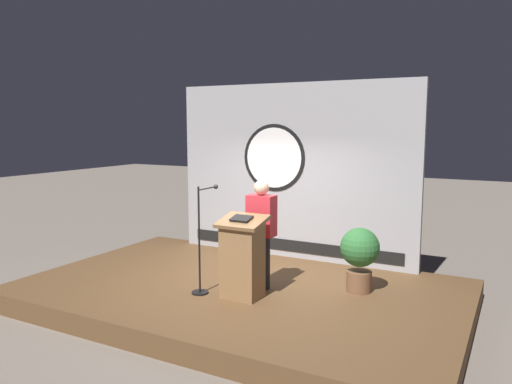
{
  "coord_description": "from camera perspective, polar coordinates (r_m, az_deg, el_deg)",
  "views": [
    {
      "loc": [
        3.6,
        -6.22,
        2.68
      ],
      "look_at": [
        0.28,
        -0.04,
        1.73
      ],
      "focal_mm": 34.83,
      "sensor_mm": 36.0,
      "label": 1
    }
  ],
  "objects": [
    {
      "name": "speaker_person",
      "position": [
        7.23,
        0.62,
        -4.8
      ],
      "size": [
        0.4,
        0.26,
        1.6
      ],
      "color": "black",
      "rests_on": "stage_platform"
    },
    {
      "name": "podium",
      "position": [
        6.91,
        -1.59,
        -7.56
      ],
      "size": [
        0.64,
        0.5,
        1.16
      ],
      "color": "olive",
      "rests_on": "stage_platform"
    },
    {
      "name": "ground_plane",
      "position": [
        7.67,
        -1.74,
        -12.76
      ],
      "size": [
        40.0,
        40.0,
        0.0
      ],
      "primitive_type": "plane",
      "color": "#6B6056"
    },
    {
      "name": "potted_plant",
      "position": [
        7.29,
        11.82,
        -6.93
      ],
      "size": [
        0.56,
        0.56,
        0.93
      ],
      "color": "brown",
      "rests_on": "stage_platform"
    },
    {
      "name": "banner_display",
      "position": [
        8.88,
        4.13,
        2.31
      ],
      "size": [
        4.51,
        0.12,
        3.11
      ],
      "color": "#9E9EA3",
      "rests_on": "stage_platform"
    },
    {
      "name": "stage_platform",
      "position": [
        7.62,
        -1.75,
        -11.7
      ],
      "size": [
        6.4,
        4.0,
        0.3
      ],
      "primitive_type": "cube",
      "color": "brown",
      "rests_on": "ground"
    },
    {
      "name": "microphone_stand",
      "position": [
        7.15,
        -6.23,
        -7.16
      ],
      "size": [
        0.24,
        0.6,
        1.54
      ],
      "color": "black",
      "rests_on": "stage_platform"
    }
  ]
}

